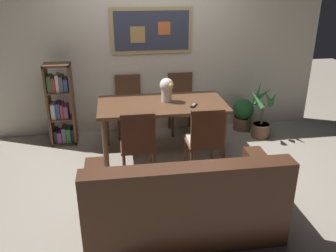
# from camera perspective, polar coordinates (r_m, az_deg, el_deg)

# --- Properties ---
(ground_plane) EXTENTS (12.00, 12.00, 0.00)m
(ground_plane) POSITION_cam_1_polar(r_m,az_deg,el_deg) (4.53, -0.43, -7.16)
(ground_plane) COLOR gray
(wall_back_with_painting) EXTENTS (5.20, 0.14, 2.60)m
(wall_back_with_painting) POSITION_cam_1_polar(r_m,az_deg,el_deg) (5.43, -2.66, 12.58)
(wall_back_with_painting) COLOR beige
(wall_back_with_painting) RESTS_ON ground_plane
(dining_table) EXTENTS (1.68, 0.88, 0.73)m
(dining_table) POSITION_cam_1_polar(r_m,az_deg,el_deg) (4.72, -0.97, 2.72)
(dining_table) COLOR brown
(dining_table) RESTS_ON ground_plane
(dining_chair_far_right) EXTENTS (0.40, 0.41, 0.91)m
(dining_chair_far_right) POSITION_cam_1_polar(r_m,az_deg,el_deg) (5.52, 2.10, 4.54)
(dining_chair_far_right) COLOR brown
(dining_chair_far_right) RESTS_ON ground_plane
(dining_chair_near_right) EXTENTS (0.40, 0.41, 0.91)m
(dining_chair_near_right) POSITION_cam_1_polar(r_m,az_deg,el_deg) (4.17, 5.93, -1.78)
(dining_chair_near_right) COLOR brown
(dining_chair_near_right) RESTS_ON ground_plane
(dining_chair_far_left) EXTENTS (0.40, 0.41, 0.91)m
(dining_chair_far_left) POSITION_cam_1_polar(r_m,az_deg,el_deg) (5.43, -6.34, 4.09)
(dining_chair_far_left) COLOR brown
(dining_chair_far_left) RESTS_ON ground_plane
(dining_chair_near_left) EXTENTS (0.40, 0.41, 0.91)m
(dining_chair_near_left) POSITION_cam_1_polar(r_m,az_deg,el_deg) (4.05, -4.85, -2.47)
(dining_chair_near_left) COLOR brown
(dining_chair_near_left) RESTS_ON ground_plane
(leather_couch) EXTENTS (1.80, 0.84, 0.84)m
(leather_couch) POSITION_cam_1_polar(r_m,az_deg,el_deg) (3.39, 2.40, -12.30)
(leather_couch) COLOR #472819
(leather_couch) RESTS_ON ground_plane
(bookshelf) EXTENTS (0.36, 0.28, 1.18)m
(bookshelf) POSITION_cam_1_polar(r_m,az_deg,el_deg) (5.29, -16.79, 2.88)
(bookshelf) COLOR brown
(bookshelf) RESTS_ON ground_plane
(potted_ivy) EXTENTS (0.33, 0.33, 0.58)m
(potted_ivy) POSITION_cam_1_polar(r_m,az_deg,el_deg) (5.76, 11.94, 1.96)
(potted_ivy) COLOR brown
(potted_ivy) RESTS_ON ground_plane
(potted_palm) EXTENTS (0.43, 0.43, 0.84)m
(potted_palm) POSITION_cam_1_polar(r_m,az_deg,el_deg) (5.52, 14.84, 1.33)
(potted_palm) COLOR brown
(potted_palm) RESTS_ON ground_plane
(flower_vase) EXTENTS (0.19, 0.19, 0.32)m
(flower_vase) POSITION_cam_1_polar(r_m,az_deg,el_deg) (4.70, -0.20, 6.06)
(flower_vase) COLOR beige
(flower_vase) RESTS_ON dining_table
(tv_remote) EXTENTS (0.12, 0.16, 0.02)m
(tv_remote) POSITION_cam_1_polar(r_m,az_deg,el_deg) (4.58, 4.18, 3.35)
(tv_remote) COLOR black
(tv_remote) RESTS_ON dining_table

